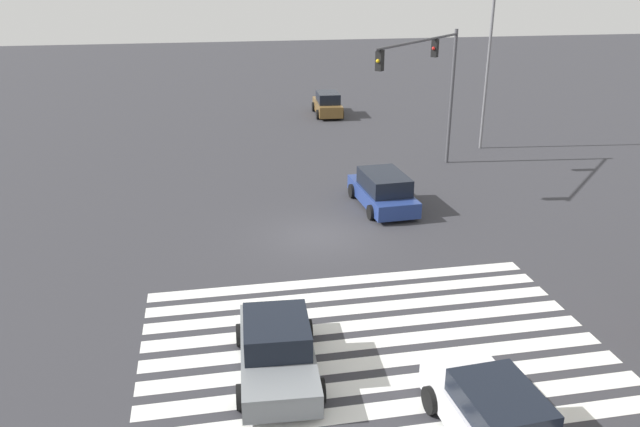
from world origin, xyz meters
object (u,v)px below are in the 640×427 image
Objects in this scene: traffic_signal_mast at (433,73)px; car_1 at (277,349)px; car_2 at (495,418)px; street_light_pole_b at (489,57)px; car_3 at (383,191)px; car_4 at (328,104)px.

traffic_signal_mast reaches higher than car_1.
street_light_pole_b reaches higher than car_2.
traffic_signal_mast is at bearing -138.79° from street_light_pole_b.
street_light_pole_b reaches higher than car_1.
car_2 is 0.92× the size of car_3.
car_2 is at bearing 178.36° from car_4.
traffic_signal_mast is at bearing -43.47° from car_3.
street_light_pole_b is at bearing -47.96° from car_3.
car_2 is 0.48× the size of street_light_pole_b.
traffic_signal_mast is 0.79× the size of street_light_pole_b.
car_4 is (3.07, 33.85, 0.09)m from car_2.
traffic_signal_mast reaches higher than car_3.
street_light_pole_b is (8.41, 8.43, 4.50)m from car_3.
car_2 reaches higher than car_1.
car_3 reaches higher than car_1.
traffic_signal_mast is 15.61m from car_4.
car_1 is (-9.65, -15.44, -4.46)m from traffic_signal_mast.
car_2 is at bearing 29.39° from traffic_signal_mast.
car_3 reaches higher than car_2.
street_light_pole_b is at bearing -27.26° from car_2.
traffic_signal_mast is at bearing 151.53° from car_1.
car_1 is 0.98× the size of car_3.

